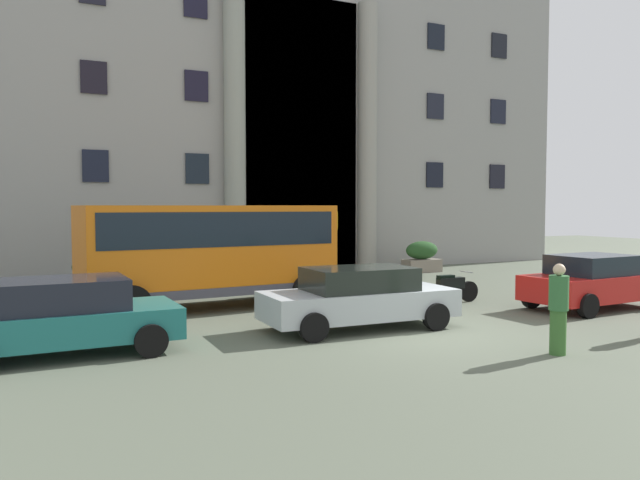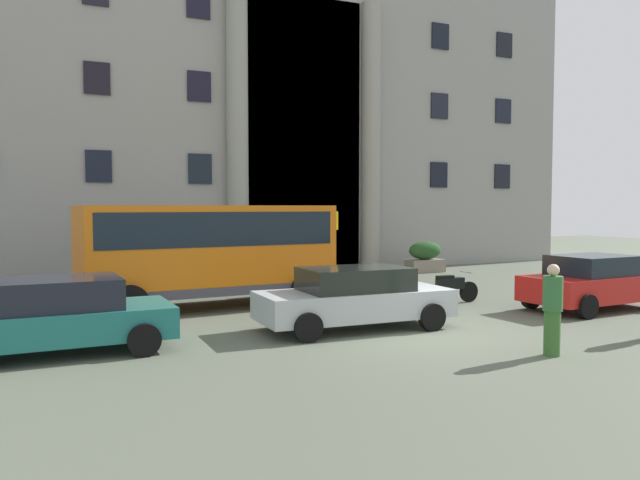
{
  "view_description": "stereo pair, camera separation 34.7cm",
  "coord_description": "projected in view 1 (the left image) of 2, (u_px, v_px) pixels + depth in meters",
  "views": [
    {
      "loc": [
        -8.01,
        -11.07,
        2.79
      ],
      "look_at": [
        0.29,
        6.36,
        1.74
      ],
      "focal_mm": 34.75,
      "sensor_mm": 36.0,
      "label": 1
    },
    {
      "loc": [
        -7.69,
        -11.21,
        2.79
      ],
      "look_at": [
        0.29,
        6.36,
        1.74
      ],
      "focal_mm": 34.75,
      "sensor_mm": 36.0,
      "label": 2
    }
  ],
  "objects": [
    {
      "name": "motorcycle_far_end",
      "position": [
        449.0,
        288.0,
        17.77
      ],
      "size": [
        1.96,
        0.55,
        0.89
      ],
      "rotation": [
        0.0,
        0.0,
        0.03
      ],
      "color": "black",
      "rests_on": "ground_plane"
    },
    {
      "name": "hedge_planter_east",
      "position": [
        422.0,
        257.0,
        26.25
      ],
      "size": [
        1.61,
        0.75,
        1.32
      ],
      "color": "gray",
      "rests_on": "ground_plane"
    },
    {
      "name": "parked_estate_mid",
      "position": [
        63.0,
        316.0,
        11.6
      ],
      "size": [
        4.23,
        2.16,
        1.44
      ],
      "rotation": [
        0.0,
        0.0,
        0.02
      ],
      "color": "#1C6966",
      "rests_on": "ground_plane"
    },
    {
      "name": "scooter_by_planter",
      "position": [
        350.0,
        295.0,
        16.27
      ],
      "size": [
        2.02,
        0.74,
        0.89
      ],
      "rotation": [
        0.0,
        0.0,
        0.26
      ],
      "color": "black",
      "rests_on": "ground_plane"
    },
    {
      "name": "parked_compact_extra",
      "position": [
        359.0,
        297.0,
        14.05
      ],
      "size": [
        4.46,
        1.99,
        1.41
      ],
      "rotation": [
        0.0,
        0.0,
        -0.02
      ],
      "color": "#ADB6BA",
      "rests_on": "ground_plane"
    },
    {
      "name": "bus_stop_sign",
      "position": [
        331.0,
        242.0,
        20.13
      ],
      "size": [
        0.44,
        0.08,
        2.62
      ],
      "color": "#9B9620",
      "rests_on": "ground_plane"
    },
    {
      "name": "ground_plane",
      "position": [
        432.0,
        336.0,
        13.57
      ],
      "size": [
        80.0,
        64.0,
        0.12
      ],
      "primitive_type": "cube",
      "color": "#545B4B"
    },
    {
      "name": "parked_coupe_end",
      "position": [
        592.0,
        281.0,
        16.82
      ],
      "size": [
        4.02,
        2.2,
        1.47
      ],
      "rotation": [
        0.0,
        0.0,
        0.06
      ],
      "color": "red",
      "rests_on": "ground_plane"
    },
    {
      "name": "orange_minibus",
      "position": [
        210.0,
        247.0,
        16.95
      ],
      "size": [
        6.93,
        3.01,
        2.81
      ],
      "rotation": [
        0.0,
        0.0,
        0.07
      ],
      "color": "orange",
      "rests_on": "ground_plane"
    },
    {
      "name": "hedge_planter_entrance_right",
      "position": [
        98.0,
        274.0,
        20.31
      ],
      "size": [
        1.71,
        0.77,
        1.17
      ],
      "color": "slate",
      "rests_on": "ground_plane"
    },
    {
      "name": "office_building_facade",
      "position": [
        212.0,
        58.0,
        28.8
      ],
      "size": [
        32.97,
        9.68,
        19.38
      ],
      "color": "gray",
      "rests_on": "ground_plane"
    },
    {
      "name": "pedestrian_woman_dark_dress",
      "position": [
        558.0,
        309.0,
        11.59
      ],
      "size": [
        0.36,
        0.36,
        1.72
      ],
      "rotation": [
        0.0,
        0.0,
        0.2
      ],
      "color": "#36642B",
      "rests_on": "ground_plane"
    }
  ]
}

